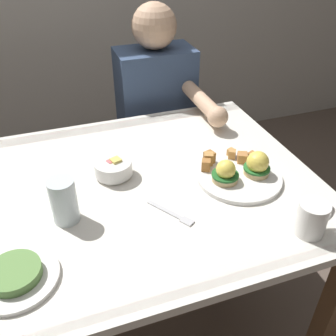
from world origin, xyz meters
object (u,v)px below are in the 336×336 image
at_px(fruit_bowl, 113,168).
at_px(water_glass_far, 64,203).
at_px(fork, 173,214).
at_px(side_plate, 15,276).
at_px(coffee_mug, 312,217).
at_px(diner_person, 159,115).
at_px(dining_table, 127,213).
at_px(eggs_benedict_plate, 240,171).

height_order(fruit_bowl, water_glass_far, water_glass_far).
bearing_deg(fork, side_plate, -167.81).
bearing_deg(side_plate, water_glass_far, 51.16).
bearing_deg(fruit_bowl, side_plate, -132.84).
distance_m(coffee_mug, side_plate, 0.74).
distance_m(fork, diner_person, 0.80).
bearing_deg(water_glass_far, coffee_mug, -23.49).
distance_m(fork, water_glass_far, 0.30).
distance_m(coffee_mug, water_glass_far, 0.65).
height_order(coffee_mug, side_plate, coffee_mug).
distance_m(water_glass_far, diner_person, 0.86).
relative_size(dining_table, fork, 8.62).
xyz_separation_m(dining_table, fork, (0.10, -0.17, 0.11)).
distance_m(eggs_benedict_plate, side_plate, 0.70).
distance_m(eggs_benedict_plate, coffee_mug, 0.28).
height_order(coffee_mug, water_glass_far, water_glass_far).
xyz_separation_m(coffee_mug, diner_person, (-0.11, 0.95, -0.14)).
distance_m(dining_table, side_plate, 0.43).
distance_m(eggs_benedict_plate, fruit_bowl, 0.40).
height_order(eggs_benedict_plate, fruit_bowl, eggs_benedict_plate).
bearing_deg(diner_person, fork, -105.09).
relative_size(eggs_benedict_plate, side_plate, 1.35).
bearing_deg(dining_table, coffee_mug, -39.95).
relative_size(fruit_bowl, coffee_mug, 1.08).
height_order(dining_table, coffee_mug, coffee_mug).
relative_size(dining_table, fruit_bowl, 10.00).
bearing_deg(side_plate, coffee_mug, -7.03).
height_order(coffee_mug, diner_person, diner_person).
bearing_deg(water_glass_far, fruit_bowl, 43.34).
bearing_deg(dining_table, fork, -59.86).
bearing_deg(fork, fruit_bowl, 116.05).
relative_size(eggs_benedict_plate, water_glass_far, 2.06).
bearing_deg(coffee_mug, water_glass_far, 156.51).
xyz_separation_m(dining_table, fruit_bowl, (-0.02, 0.07, 0.14)).
relative_size(fork, diner_person, 0.12).
distance_m(eggs_benedict_plate, water_glass_far, 0.54).
relative_size(coffee_mug, water_glass_far, 0.85).
distance_m(fruit_bowl, side_plate, 0.45).
bearing_deg(fork, dining_table, 120.14).
xyz_separation_m(coffee_mug, side_plate, (-0.74, 0.09, -0.04)).
relative_size(dining_table, side_plate, 6.00).
distance_m(dining_table, diner_person, 0.67).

